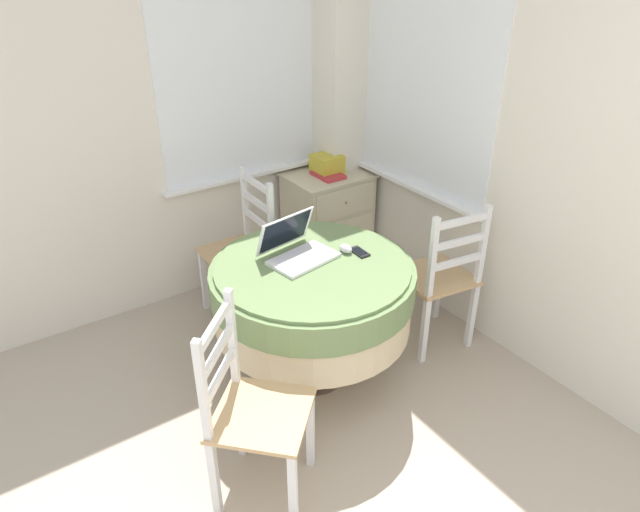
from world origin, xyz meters
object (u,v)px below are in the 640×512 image
Objects in this scene: round_dining_table at (313,292)px; dining_chair_near_back_window at (242,250)px; dining_chair_near_right_window at (440,279)px; storage_box at (327,164)px; laptop at (297,249)px; computer_mouse at (346,249)px; dining_chair_camera_near at (252,412)px; corner_cabinet at (327,221)px; book_on_cabinet at (328,175)px; cell_phone at (359,252)px.

round_dining_table is 0.80m from dining_chair_near_back_window.
dining_chair_near_right_window reaches higher than round_dining_table.
dining_chair_near_right_window reaches higher than storage_box.
round_dining_table is 0.24m from laptop.
dining_chair_near_right_window is at bearing -50.63° from dining_chair_near_back_window.
computer_mouse is at bearing -22.81° from laptop.
corner_cabinet is (1.41, 1.46, -0.08)m from dining_chair_camera_near.
round_dining_table is 1.14× the size of dining_chair_near_right_window.
computer_mouse is at bearing -120.06° from storage_box.
laptop reaches higher than dining_chair_near_back_window.
computer_mouse is 0.09× the size of dining_chair_camera_near.
computer_mouse is at bearing 2.49° from round_dining_table.
corner_cabinet is 0.43m from storage_box.
book_on_cabinet is at bearing 51.02° from round_dining_table.
dining_chair_near_right_window is at bearing -88.88° from book_on_cabinet.
storage_box is (0.51, 1.03, 0.07)m from cell_phone.
dining_chair_near_back_window is (-0.01, 0.79, -0.11)m from round_dining_table.
laptop is at bearing -91.29° from dining_chair_near_back_window.
dining_chair_near_right_window is (0.78, -0.95, 0.00)m from dining_chair_near_back_window.
laptop is at bearing 157.19° from computer_mouse.
dining_chair_near_back_window is 1.27× the size of corner_cabinet.
dining_chair_near_right_window reaches higher than corner_cabinet.
cell_phone is (0.30, -0.15, -0.04)m from laptop.
dining_chair_near_right_window is (0.80, -0.28, -0.32)m from laptop.
cell_phone is at bearing -71.31° from dining_chair_near_back_window.
dining_chair_near_right_window is (0.78, -0.16, -0.11)m from round_dining_table.
dining_chair_camera_near is at bearing -153.70° from cell_phone.
cell_phone is 0.17× the size of corner_cabinet.
storage_box is (0.01, 1.15, 0.35)m from dining_chair_near_right_window.
computer_mouse is 0.45× the size of storage_box.
laptop reaches higher than dining_chair_near_right_window.
book_on_cabinet is at bearing 46.61° from laptop.
round_dining_table is 0.29m from computer_mouse.
dining_chair_near_back_window is 1.00× the size of dining_chair_near_right_window.
round_dining_table is at bearing -89.51° from dining_chair_near_back_window.
dining_chair_camera_near reaches higher than computer_mouse.
dining_chair_camera_near is at bearing -149.84° from computer_mouse.
storage_box reaches higher than round_dining_table.
cell_phone and corner_cabinet have the same top height.
laptop is at bearing 44.35° from dining_chair_camera_near.
dining_chair_near_right_window is 1.14m from book_on_cabinet.
cell_phone is 1.05m from dining_chair_camera_near.
dining_chair_near_back_window is 1.00× the size of dining_chair_camera_near.
laptop is 0.75m from dining_chair_near_back_window.
dining_chair_camera_near reaches higher than round_dining_table.
dining_chair_near_back_window is at bearing 129.37° from dining_chair_near_right_window.
storage_box is at bearing 89.59° from dining_chair_near_right_window.
storage_box is (0.00, 0.02, 0.43)m from corner_cabinet.
dining_chair_near_back_window reaches higher than round_dining_table.
dining_chair_near_right_window is at bearing -19.03° from laptop.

